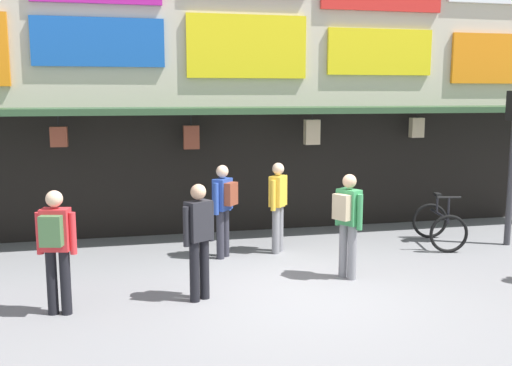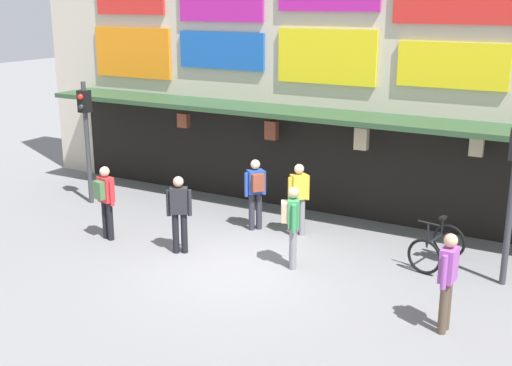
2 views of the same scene
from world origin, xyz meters
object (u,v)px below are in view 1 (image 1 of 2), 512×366
at_px(pedestrian_in_white, 278,202).
at_px(pedestrian_in_blue, 224,204).
at_px(pedestrian_in_black, 56,243).
at_px(bicycle_parked, 439,225).
at_px(pedestrian_in_purple, 199,235).
at_px(pedestrian_in_yellow, 348,218).

bearing_deg(pedestrian_in_white, pedestrian_in_blue, -172.45).
height_order(pedestrian_in_black, pedestrian_in_white, same).
bearing_deg(pedestrian_in_black, pedestrian_in_white, 32.66).
relative_size(bicycle_parked, pedestrian_in_purple, 0.76).
relative_size(pedestrian_in_black, pedestrian_in_white, 1.00).
bearing_deg(pedestrian_in_blue, pedestrian_in_white, 7.55).
relative_size(bicycle_parked, pedestrian_in_blue, 0.76).
bearing_deg(pedestrian_in_purple, pedestrian_in_white, 51.60).
bearing_deg(pedestrian_in_black, pedestrian_in_purple, 4.46).
bearing_deg(bicycle_parked, pedestrian_in_blue, 179.26).
xyz_separation_m(bicycle_parked, pedestrian_in_yellow, (-2.51, -1.52, 0.59)).
bearing_deg(pedestrian_in_purple, pedestrian_in_blue, 71.29).
distance_m(bicycle_parked, pedestrian_in_yellow, 2.99).
distance_m(pedestrian_in_yellow, pedestrian_in_white, 1.84).
bearing_deg(bicycle_parked, pedestrian_in_black, -162.65).
bearing_deg(pedestrian_in_blue, pedestrian_in_black, -139.84).
bearing_deg(pedestrian_in_purple, pedestrian_in_black, -175.54).
height_order(pedestrian_in_blue, pedestrian_in_black, same).
height_order(pedestrian_in_yellow, pedestrian_in_white, same).
distance_m(pedestrian_in_blue, pedestrian_in_black, 3.38).
distance_m(pedestrian_in_purple, pedestrian_in_white, 2.77).
bearing_deg(pedestrian_in_purple, pedestrian_in_yellow, 10.80).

